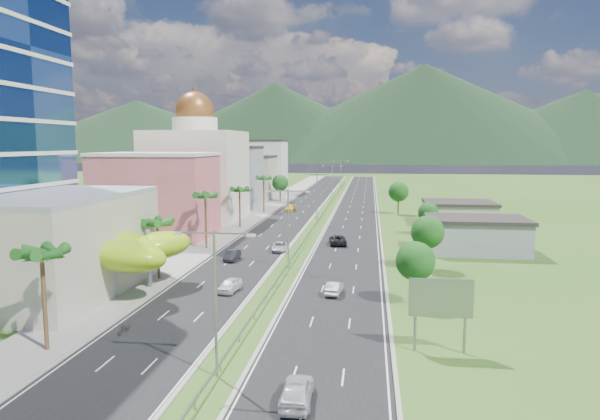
% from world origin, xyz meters
% --- Properties ---
extents(ground, '(500.00, 500.00, 0.00)m').
position_xyz_m(ground, '(0.00, 0.00, 0.00)').
color(ground, '#2D5119').
rests_on(ground, ground).
extents(road_left, '(11.00, 260.00, 0.04)m').
position_xyz_m(road_left, '(-7.50, 90.00, 0.02)').
color(road_left, black).
rests_on(road_left, ground).
extents(road_right, '(11.00, 260.00, 0.04)m').
position_xyz_m(road_right, '(7.50, 90.00, 0.02)').
color(road_right, black).
rests_on(road_right, ground).
extents(sidewalk_left, '(7.00, 260.00, 0.12)m').
position_xyz_m(sidewalk_left, '(-17.00, 90.00, 0.06)').
color(sidewalk_left, gray).
rests_on(sidewalk_left, ground).
extents(median_guardrail, '(0.10, 216.06, 0.76)m').
position_xyz_m(median_guardrail, '(0.00, 71.99, 0.62)').
color(median_guardrail, gray).
rests_on(median_guardrail, ground).
extents(streetlight_median_a, '(6.04, 0.25, 11.00)m').
position_xyz_m(streetlight_median_a, '(0.00, -25.00, 6.75)').
color(streetlight_median_a, gray).
rests_on(streetlight_median_a, ground).
extents(streetlight_median_b, '(6.04, 0.25, 11.00)m').
position_xyz_m(streetlight_median_b, '(0.00, 10.00, 6.75)').
color(streetlight_median_b, gray).
rests_on(streetlight_median_b, ground).
extents(streetlight_median_c, '(6.04, 0.25, 11.00)m').
position_xyz_m(streetlight_median_c, '(0.00, 50.00, 6.75)').
color(streetlight_median_c, gray).
rests_on(streetlight_median_c, ground).
extents(streetlight_median_d, '(6.04, 0.25, 11.00)m').
position_xyz_m(streetlight_median_d, '(0.00, 95.00, 6.75)').
color(streetlight_median_d, gray).
rests_on(streetlight_median_d, ground).
extents(streetlight_median_e, '(6.04, 0.25, 11.00)m').
position_xyz_m(streetlight_median_e, '(0.00, 140.00, 6.75)').
color(streetlight_median_e, gray).
rests_on(streetlight_median_e, ground).
extents(lime_canopy, '(18.00, 15.00, 7.40)m').
position_xyz_m(lime_canopy, '(-20.00, -4.00, 4.99)').
color(lime_canopy, '#8FBE12').
rests_on(lime_canopy, ground).
extents(pink_shophouse, '(20.00, 15.00, 15.00)m').
position_xyz_m(pink_shophouse, '(-28.00, 32.00, 7.50)').
color(pink_shophouse, '#C0574F').
rests_on(pink_shophouse, ground).
extents(domed_building, '(20.00, 20.00, 28.70)m').
position_xyz_m(domed_building, '(-28.00, 55.00, 11.35)').
color(domed_building, beige).
rests_on(domed_building, ground).
extents(midrise_grey, '(16.00, 15.00, 16.00)m').
position_xyz_m(midrise_grey, '(-27.00, 80.00, 8.00)').
color(midrise_grey, gray).
rests_on(midrise_grey, ground).
extents(midrise_beige, '(16.00, 15.00, 13.00)m').
position_xyz_m(midrise_beige, '(-27.00, 102.00, 6.50)').
color(midrise_beige, '#9F9983').
rests_on(midrise_beige, ground).
extents(midrise_white, '(16.00, 15.00, 18.00)m').
position_xyz_m(midrise_white, '(-27.00, 125.00, 9.00)').
color(midrise_white, silver).
rests_on(midrise_white, ground).
extents(billboard, '(5.20, 0.35, 6.20)m').
position_xyz_m(billboard, '(17.00, -18.00, 4.42)').
color(billboard, gray).
rests_on(billboard, ground).
extents(shed_near, '(15.00, 10.00, 5.00)m').
position_xyz_m(shed_near, '(28.00, 25.00, 2.50)').
color(shed_near, gray).
rests_on(shed_near, ground).
extents(shed_far, '(14.00, 12.00, 4.40)m').
position_xyz_m(shed_far, '(30.00, 55.00, 2.20)').
color(shed_far, '#9F9983').
rests_on(shed_far, ground).
extents(palm_tree_a, '(3.60, 3.60, 9.10)m').
position_xyz_m(palm_tree_a, '(-15.50, -22.00, 8.02)').
color(palm_tree_a, '#47301C').
rests_on(palm_tree_a, ground).
extents(palm_tree_b, '(3.60, 3.60, 8.10)m').
position_xyz_m(palm_tree_b, '(-15.50, 2.00, 7.06)').
color(palm_tree_b, '#47301C').
rests_on(palm_tree_b, ground).
extents(palm_tree_c, '(3.60, 3.60, 9.60)m').
position_xyz_m(palm_tree_c, '(-15.50, 22.00, 8.50)').
color(palm_tree_c, '#47301C').
rests_on(palm_tree_c, ground).
extents(palm_tree_d, '(3.60, 3.60, 8.60)m').
position_xyz_m(palm_tree_d, '(-15.50, 45.00, 7.54)').
color(palm_tree_d, '#47301C').
rests_on(palm_tree_d, ground).
extents(palm_tree_e, '(3.60, 3.60, 9.40)m').
position_xyz_m(palm_tree_e, '(-15.50, 70.00, 8.31)').
color(palm_tree_e, '#47301C').
rests_on(palm_tree_e, ground).
extents(leafy_tree_lfar, '(4.90, 4.90, 8.05)m').
position_xyz_m(leafy_tree_lfar, '(-15.50, 95.00, 5.58)').
color(leafy_tree_lfar, '#47301C').
rests_on(leafy_tree_lfar, ground).
extents(leafy_tree_ra, '(4.20, 4.20, 6.90)m').
position_xyz_m(leafy_tree_ra, '(16.00, -5.00, 4.78)').
color(leafy_tree_ra, '#47301C').
rests_on(leafy_tree_ra, ground).
extents(leafy_tree_rb, '(4.55, 4.55, 7.47)m').
position_xyz_m(leafy_tree_rb, '(19.00, 12.00, 5.18)').
color(leafy_tree_rb, '#47301C').
rests_on(leafy_tree_rb, ground).
extents(leafy_tree_rc, '(3.85, 3.85, 6.33)m').
position_xyz_m(leafy_tree_rc, '(22.00, 40.00, 4.37)').
color(leafy_tree_rc, '#47301C').
rests_on(leafy_tree_rc, ground).
extents(leafy_tree_rd, '(4.90, 4.90, 8.05)m').
position_xyz_m(leafy_tree_rd, '(18.00, 70.00, 5.58)').
color(leafy_tree_rd, '#47301C').
rests_on(leafy_tree_rd, ground).
extents(mountain_ridge, '(860.00, 140.00, 90.00)m').
position_xyz_m(mountain_ridge, '(60.00, 450.00, 0.00)').
color(mountain_ridge, black).
rests_on(mountain_ridge, ground).
extents(car_white_near_left, '(2.37, 4.65, 1.52)m').
position_xyz_m(car_white_near_left, '(-4.99, -2.56, 0.80)').
color(car_white_near_left, white).
rests_on(car_white_near_left, road_left).
extents(car_dark_left, '(1.65, 4.55, 1.49)m').
position_xyz_m(car_dark_left, '(-8.98, 13.85, 0.78)').
color(car_dark_left, black).
rests_on(car_dark_left, road_left).
extents(car_silver_mid_left, '(2.99, 5.42, 1.44)m').
position_xyz_m(car_silver_mid_left, '(-3.20, 21.62, 0.76)').
color(car_silver_mid_left, '#B7B9C0').
rests_on(car_silver_mid_left, road_left).
extents(car_yellow_far_left, '(2.50, 5.49, 1.56)m').
position_xyz_m(car_yellow_far_left, '(-9.10, 72.84, 0.82)').
color(car_yellow_far_left, yellow).
rests_on(car_yellow_far_left, road_left).
extents(car_white_near_right, '(2.22, 5.23, 1.76)m').
position_xyz_m(car_white_near_right, '(6.48, -28.39, 0.92)').
color(car_white_near_right, silver).
rests_on(car_white_near_right, road_right).
extents(car_silver_right, '(1.99, 4.55, 1.45)m').
position_xyz_m(car_silver_right, '(7.17, -2.04, 0.77)').
color(car_silver_right, '#ABAEB3').
rests_on(car_silver_right, road_right).
extents(car_dark_far_right, '(3.47, 6.22, 1.65)m').
position_xyz_m(car_dark_far_right, '(5.74, 28.25, 0.86)').
color(car_dark_far_right, black).
rests_on(car_dark_far_right, road_right).
extents(motorcycle, '(0.77, 1.98, 1.24)m').
position_xyz_m(motorcycle, '(-10.91, -17.34, 0.66)').
color(motorcycle, black).
rests_on(motorcycle, road_left).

